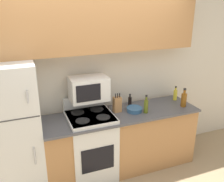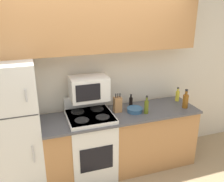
{
  "view_description": "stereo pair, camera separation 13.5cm",
  "coord_description": "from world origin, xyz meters",
  "px_view_note": "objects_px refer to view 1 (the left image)",
  "views": [
    {
      "loc": [
        -0.95,
        -2.59,
        2.38
      ],
      "look_at": [
        0.17,
        0.27,
        1.25
      ],
      "focal_mm": 40.0,
      "sensor_mm": 36.0,
      "label": 1
    },
    {
      "loc": [
        -0.83,
        -2.64,
        2.38
      ],
      "look_at": [
        0.17,
        0.27,
        1.25
      ],
      "focal_mm": 40.0,
      "sensor_mm": 36.0,
      "label": 2
    }
  ],
  "objects_px": {
    "bottle_whiskey": "(184,99)",
    "microwave": "(89,89)",
    "stove": "(91,145)",
    "refrigerator": "(13,132)",
    "bottle_soy_sauce": "(130,101)",
    "bowl": "(134,109)",
    "bottle_olive_oil": "(146,106)",
    "bottle_cooking_spray": "(175,95)",
    "knife_block": "(117,104)"
  },
  "relations": [
    {
      "from": "bottle_whiskey",
      "to": "bottle_soy_sauce",
      "type": "relative_size",
      "value": 1.56
    },
    {
      "from": "knife_block",
      "to": "stove",
      "type": "bearing_deg",
      "value": -171.78
    },
    {
      "from": "refrigerator",
      "to": "bottle_olive_oil",
      "type": "height_order",
      "value": "refrigerator"
    },
    {
      "from": "stove",
      "to": "bowl",
      "type": "bearing_deg",
      "value": -2.14
    },
    {
      "from": "bottle_whiskey",
      "to": "bottle_soy_sauce",
      "type": "xyz_separation_m",
      "value": [
        -0.72,
        0.32,
        -0.04
      ]
    },
    {
      "from": "refrigerator",
      "to": "bottle_whiskey",
      "type": "bearing_deg",
      "value": -3.82
    },
    {
      "from": "bottle_cooking_spray",
      "to": "bottle_soy_sauce",
      "type": "bearing_deg",
      "value": 175.9
    },
    {
      "from": "knife_block",
      "to": "bottle_whiskey",
      "type": "xyz_separation_m",
      "value": [
        0.98,
        -0.18,
        -0.0
      ]
    },
    {
      "from": "refrigerator",
      "to": "knife_block",
      "type": "height_order",
      "value": "refrigerator"
    },
    {
      "from": "refrigerator",
      "to": "bottle_cooking_spray",
      "type": "xyz_separation_m",
      "value": [
        2.39,
        0.11,
        0.12
      ]
    },
    {
      "from": "bottle_whiskey",
      "to": "bottle_soy_sauce",
      "type": "distance_m",
      "value": 0.79
    },
    {
      "from": "refrigerator",
      "to": "bottle_olive_oil",
      "type": "bearing_deg",
      "value": -4.95
    },
    {
      "from": "bottle_whiskey",
      "to": "knife_block",
      "type": "bearing_deg",
      "value": 169.28
    },
    {
      "from": "bottle_whiskey",
      "to": "bottle_olive_oil",
      "type": "xyz_separation_m",
      "value": [
        -0.62,
        0.01,
        -0.01
      ]
    },
    {
      "from": "stove",
      "to": "bottle_cooking_spray",
      "type": "xyz_separation_m",
      "value": [
        1.43,
        0.14,
        0.5
      ]
    },
    {
      "from": "stove",
      "to": "bottle_olive_oil",
      "type": "relative_size",
      "value": 4.26
    },
    {
      "from": "microwave",
      "to": "bowl",
      "type": "xyz_separation_m",
      "value": [
        0.61,
        -0.15,
        -0.34
      ]
    },
    {
      "from": "refrigerator",
      "to": "bottle_soy_sauce",
      "type": "bearing_deg",
      "value": 5.58
    },
    {
      "from": "bottle_cooking_spray",
      "to": "bottle_soy_sauce",
      "type": "distance_m",
      "value": 0.76
    },
    {
      "from": "stove",
      "to": "bottle_olive_oil",
      "type": "bearing_deg",
      "value": -8.7
    },
    {
      "from": "knife_block",
      "to": "bottle_whiskey",
      "type": "height_order",
      "value": "bottle_whiskey"
    },
    {
      "from": "stove",
      "to": "microwave",
      "type": "xyz_separation_m",
      "value": [
        0.03,
        0.13,
        0.78
      ]
    },
    {
      "from": "bowl",
      "to": "bottle_olive_oil",
      "type": "xyz_separation_m",
      "value": [
        0.13,
        -0.09,
        0.07
      ]
    },
    {
      "from": "bottle_whiskey",
      "to": "bottle_olive_oil",
      "type": "bearing_deg",
      "value": 179.36
    },
    {
      "from": "microwave",
      "to": "bottle_whiskey",
      "type": "xyz_separation_m",
      "value": [
        1.36,
        -0.25,
        -0.26
      ]
    },
    {
      "from": "knife_block",
      "to": "microwave",
      "type": "bearing_deg",
      "value": 169.96
    },
    {
      "from": "stove",
      "to": "microwave",
      "type": "height_order",
      "value": "microwave"
    },
    {
      "from": "bottle_whiskey",
      "to": "bottle_olive_oil",
      "type": "height_order",
      "value": "bottle_whiskey"
    },
    {
      "from": "refrigerator",
      "to": "bottle_olive_oil",
      "type": "xyz_separation_m",
      "value": [
        1.73,
        -0.15,
        0.13
      ]
    },
    {
      "from": "stove",
      "to": "bottle_whiskey",
      "type": "height_order",
      "value": "bottle_whiskey"
    },
    {
      "from": "bottle_cooking_spray",
      "to": "bowl",
      "type": "bearing_deg",
      "value": -168.42
    },
    {
      "from": "refrigerator",
      "to": "microwave",
      "type": "height_order",
      "value": "refrigerator"
    },
    {
      "from": "knife_block",
      "to": "bottle_soy_sauce",
      "type": "distance_m",
      "value": 0.29
    },
    {
      "from": "microwave",
      "to": "bottle_soy_sauce",
      "type": "xyz_separation_m",
      "value": [
        0.64,
        0.06,
        -0.3
      ]
    },
    {
      "from": "bowl",
      "to": "bottle_cooking_spray",
      "type": "bearing_deg",
      "value": 11.58
    },
    {
      "from": "bottle_whiskey",
      "to": "microwave",
      "type": "bearing_deg",
      "value": 169.47
    },
    {
      "from": "stove",
      "to": "bottle_whiskey",
      "type": "distance_m",
      "value": 1.49
    },
    {
      "from": "stove",
      "to": "bottle_whiskey",
      "type": "xyz_separation_m",
      "value": [
        1.39,
        -0.12,
        0.52
      ]
    },
    {
      "from": "refrigerator",
      "to": "bottle_soy_sauce",
      "type": "distance_m",
      "value": 1.64
    },
    {
      "from": "stove",
      "to": "refrigerator",
      "type": "bearing_deg",
      "value": 178.09
    },
    {
      "from": "knife_block",
      "to": "refrigerator",
      "type": "bearing_deg",
      "value": -178.83
    },
    {
      "from": "bowl",
      "to": "bottle_whiskey",
      "type": "relative_size",
      "value": 0.8
    },
    {
      "from": "bottle_cooking_spray",
      "to": "bottle_whiskey",
      "type": "xyz_separation_m",
      "value": [
        -0.04,
        -0.26,
        0.02
      ]
    },
    {
      "from": "bottle_olive_oil",
      "to": "refrigerator",
      "type": "bearing_deg",
      "value": 175.05
    },
    {
      "from": "knife_block",
      "to": "bottle_whiskey",
      "type": "distance_m",
      "value": 0.99
    },
    {
      "from": "knife_block",
      "to": "bottle_olive_oil",
      "type": "height_order",
      "value": "knife_block"
    },
    {
      "from": "microwave",
      "to": "bottle_whiskey",
      "type": "relative_size",
      "value": 1.79
    },
    {
      "from": "bottle_olive_oil",
      "to": "bowl",
      "type": "bearing_deg",
      "value": 143.91
    },
    {
      "from": "bowl",
      "to": "knife_block",
      "type": "bearing_deg",
      "value": 159.65
    },
    {
      "from": "bowl",
      "to": "bottle_olive_oil",
      "type": "bearing_deg",
      "value": -36.09
    }
  ]
}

